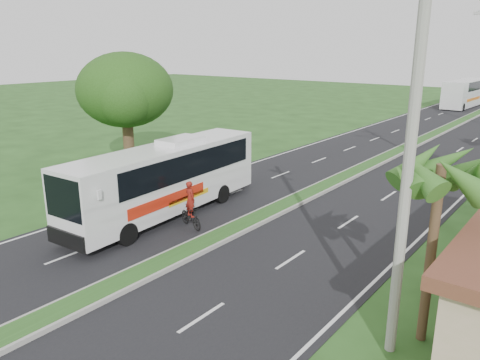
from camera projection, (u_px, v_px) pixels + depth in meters
The scene contains 11 objects.
ground at pixel (127, 283), 16.07m from camera, with size 180.00×180.00×0.00m, color #224419.
road_asphalt at pixel (366, 168), 31.22m from camera, with size 14.00×160.00×0.02m, color black.
median_strip at pixel (366, 167), 31.19m from camera, with size 1.20×160.00×0.18m.
lane_edge_left at pixel (281, 154), 35.19m from camera, with size 0.12×160.00×0.01m, color silver.
lane_edge_right at pixel (474, 186), 27.26m from camera, with size 0.12×160.00×0.01m, color silver.
palm_verge_a at pixel (441, 174), 11.71m from camera, with size 2.40×2.40×5.45m.
shade_tree at pixel (124, 92), 29.44m from camera, with size 6.30×6.00×7.54m.
utility_pole_a at pixel (411, 142), 10.99m from camera, with size 1.60×0.28×11.00m.
coach_bus_main at pixel (167, 175), 21.99m from camera, with size 3.04×11.29×3.61m.
coach_bus_far at pixel (466, 92), 62.41m from camera, with size 3.14×12.24×3.54m.
motorcyclist at pixel (191, 212), 20.73m from camera, with size 1.79×0.97×2.17m.
Camera 1 is at (11.98, -9.00, 7.83)m, focal length 35.00 mm.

